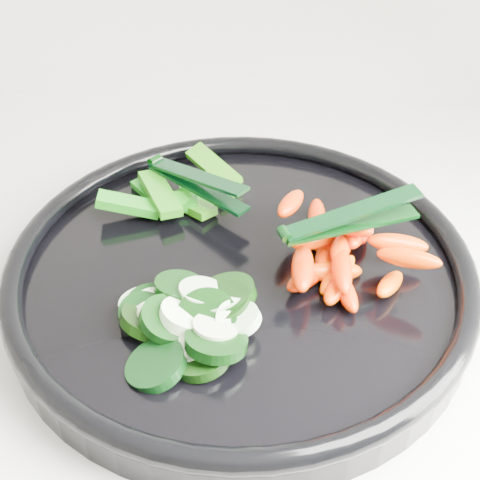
{
  "coord_description": "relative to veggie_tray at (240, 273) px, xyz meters",
  "views": [
    {
      "loc": [
        -0.37,
        1.27,
        1.32
      ],
      "look_at": [
        -0.4,
        1.67,
        0.99
      ],
      "focal_mm": 50.0,
      "sensor_mm": 36.0,
      "label": 1
    }
  ],
  "objects": [
    {
      "name": "veggie_tray",
      "position": [
        0.0,
        0.0,
        0.0
      ],
      "size": [
        0.39,
        0.39,
        0.04
      ],
      "color": "black",
      "rests_on": "counter"
    },
    {
      "name": "cucumber_pile",
      "position": [
        -0.04,
        -0.07,
        0.01
      ],
      "size": [
        0.12,
        0.12,
        0.04
      ],
      "color": "black",
      "rests_on": "veggie_tray"
    },
    {
      "name": "carrot_pile",
      "position": [
        0.08,
        0.01,
        0.02
      ],
      "size": [
        0.13,
        0.14,
        0.05
      ],
      "color": "#F15F00",
      "rests_on": "veggie_tray"
    },
    {
      "name": "pepper_pile",
      "position": [
        -0.06,
        0.09,
        0.01
      ],
      "size": [
        0.13,
        0.11,
        0.03
      ],
      "color": "#0A6C0D",
      "rests_on": "veggie_tray"
    },
    {
      "name": "tong_carrot",
      "position": [
        0.08,
        0.01,
        0.05
      ],
      "size": [
        0.11,
        0.06,
        0.02
      ],
      "color": "black",
      "rests_on": "carrot_pile"
    },
    {
      "name": "tong_pepper",
      "position": [
        -0.05,
        0.09,
        0.03
      ],
      "size": [
        0.1,
        0.08,
        0.02
      ],
      "color": "black",
      "rests_on": "pepper_pile"
    }
  ]
}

